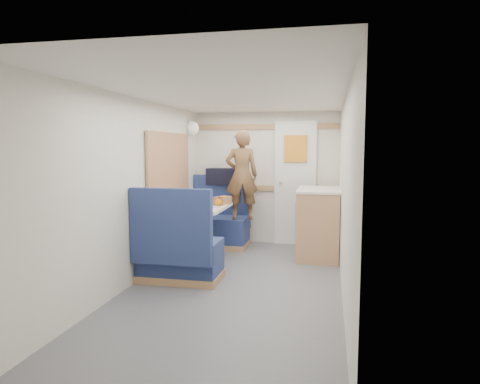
% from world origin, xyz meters
% --- Properties ---
extents(floor, '(4.50, 4.50, 0.00)m').
position_xyz_m(floor, '(0.00, 0.00, 0.00)').
color(floor, '#515156').
rests_on(floor, ground).
extents(ceiling, '(4.50, 4.50, 0.00)m').
position_xyz_m(ceiling, '(0.00, 0.00, 2.00)').
color(ceiling, silver).
rests_on(ceiling, wall_back).
extents(wall_back, '(2.20, 0.02, 2.00)m').
position_xyz_m(wall_back, '(0.00, 2.25, 1.00)').
color(wall_back, silver).
rests_on(wall_back, floor).
extents(wall_left, '(0.02, 4.50, 2.00)m').
position_xyz_m(wall_left, '(-1.10, 0.00, 1.00)').
color(wall_left, silver).
rests_on(wall_left, floor).
extents(wall_right, '(0.02, 4.50, 2.00)m').
position_xyz_m(wall_right, '(1.10, 0.00, 1.00)').
color(wall_right, silver).
rests_on(wall_right, floor).
extents(oak_trim_low, '(2.15, 0.02, 0.08)m').
position_xyz_m(oak_trim_low, '(0.00, 2.23, 0.85)').
color(oak_trim_low, '#986744').
rests_on(oak_trim_low, wall_back).
extents(oak_trim_high, '(2.15, 0.02, 0.08)m').
position_xyz_m(oak_trim_high, '(0.00, 2.23, 1.78)').
color(oak_trim_high, '#986744').
rests_on(oak_trim_high, wall_back).
extents(side_window, '(0.04, 1.30, 0.72)m').
position_xyz_m(side_window, '(-1.08, 1.00, 1.25)').
color(side_window, '#9BA38A').
rests_on(side_window, wall_left).
extents(rear_door, '(0.62, 0.12, 1.86)m').
position_xyz_m(rear_door, '(0.45, 2.22, 0.97)').
color(rear_door, white).
rests_on(rear_door, wall_back).
extents(dinette_table, '(0.62, 0.92, 0.72)m').
position_xyz_m(dinette_table, '(-0.65, 1.00, 0.57)').
color(dinette_table, white).
rests_on(dinette_table, floor).
extents(bench_far, '(0.90, 0.59, 1.05)m').
position_xyz_m(bench_far, '(-0.65, 1.86, 0.30)').
color(bench_far, navy).
rests_on(bench_far, floor).
extents(bench_near, '(0.90, 0.59, 1.05)m').
position_xyz_m(bench_near, '(-0.65, 0.14, 0.30)').
color(bench_near, navy).
rests_on(bench_near, floor).
extents(ledge, '(0.90, 0.14, 0.04)m').
position_xyz_m(ledge, '(-0.65, 2.12, 0.88)').
color(ledge, '#986744').
rests_on(ledge, bench_far).
extents(dome_light, '(0.20, 0.20, 0.20)m').
position_xyz_m(dome_light, '(-1.04, 1.85, 1.75)').
color(dome_light, white).
rests_on(dome_light, wall_left).
extents(galley_counter, '(0.57, 0.92, 0.92)m').
position_xyz_m(galley_counter, '(0.82, 1.55, 0.47)').
color(galley_counter, '#986744').
rests_on(galley_counter, floor).
extents(person, '(0.52, 0.40, 1.26)m').
position_xyz_m(person, '(-0.26, 1.68, 1.08)').
color(person, brown).
rests_on(person, bench_far).
extents(duffel_bag, '(0.55, 0.30, 0.25)m').
position_xyz_m(duffel_bag, '(-0.62, 2.12, 1.03)').
color(duffel_bag, black).
rests_on(duffel_bag, ledge).
extents(tray, '(0.33, 0.39, 0.02)m').
position_xyz_m(tray, '(-0.53, 0.66, 0.73)').
color(tray, silver).
rests_on(tray, dinette_table).
extents(orange_fruit, '(0.08, 0.08, 0.08)m').
position_xyz_m(orange_fruit, '(-0.43, 0.99, 0.78)').
color(orange_fruit, '#E9500A').
rests_on(orange_fruit, tray).
extents(cheese_block, '(0.10, 0.06, 0.04)m').
position_xyz_m(cheese_block, '(-0.66, 0.83, 0.76)').
color(cheese_block, '#DACB7E').
rests_on(cheese_block, tray).
extents(wine_glass, '(0.08, 0.08, 0.17)m').
position_xyz_m(wine_glass, '(-0.63, 1.03, 0.84)').
color(wine_glass, white).
rests_on(wine_glass, dinette_table).
extents(tumbler_left, '(0.07, 0.07, 0.11)m').
position_xyz_m(tumbler_left, '(-0.78, 0.73, 0.78)').
color(tumbler_left, silver).
rests_on(tumbler_left, dinette_table).
extents(tumbler_mid, '(0.06, 0.06, 0.10)m').
position_xyz_m(tumbler_mid, '(-0.83, 1.35, 0.77)').
color(tumbler_mid, white).
rests_on(tumbler_mid, dinette_table).
extents(beer_glass, '(0.07, 0.07, 0.11)m').
position_xyz_m(beer_glass, '(-0.43, 1.11, 0.78)').
color(beer_glass, brown).
rests_on(beer_glass, dinette_table).
extents(pepper_grinder, '(0.03, 0.03, 0.09)m').
position_xyz_m(pepper_grinder, '(-0.56, 1.17, 0.77)').
color(pepper_grinder, black).
rests_on(pepper_grinder, dinette_table).
extents(bread_loaf, '(0.21, 0.28, 0.10)m').
position_xyz_m(bread_loaf, '(-0.43, 1.22, 0.77)').
color(bread_loaf, brown).
rests_on(bread_loaf, dinette_table).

